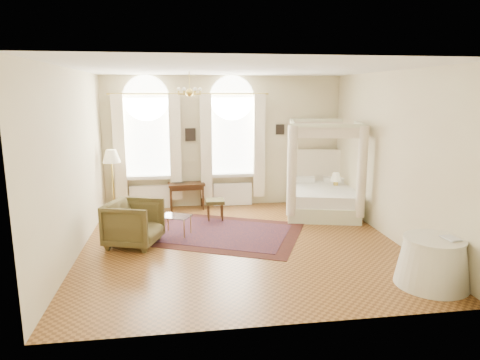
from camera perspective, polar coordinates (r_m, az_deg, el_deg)
The scene contains 18 objects.
ground at distance 8.39m, azimuth 0.19°, elevation -8.50°, with size 6.00×6.00×0.00m, color brown.
room_walls at distance 7.93m, azimuth 0.20°, elevation 5.05°, with size 6.00×6.00×6.00m.
window_left at distance 10.78m, azimuth -12.17°, elevation 3.90°, with size 1.62×0.27×3.29m.
window_right at distance 10.85m, azimuth -1.01°, elevation 4.20°, with size 1.62×0.27×3.29m.
chandelier at distance 9.00m, azimuth -6.76°, elevation 11.66°, with size 0.51×0.45×0.50m.
wall_pictures at distance 10.88m, azimuth -1.67°, elevation 6.36°, with size 2.54×0.03×0.39m.
canopy_bed at distance 10.54m, azimuth 10.83°, elevation -1.65°, with size 2.11×2.38×2.23m.
nightstand at distance 11.05m, azimuth 12.44°, elevation -2.37°, with size 0.37×0.34×0.54m, color #3A2010.
nightstand_lamp at distance 10.90m, azimuth 12.67°, elevation 0.27°, with size 0.27×0.27×0.39m.
writing_desk at distance 10.75m, azimuth -7.15°, elevation -0.92°, with size 0.92×0.52×0.67m.
laptop at distance 10.74m, azimuth -8.24°, elevation -0.35°, with size 0.34×0.22×0.03m, color black.
stool at distance 9.83m, azimuth -3.35°, elevation -3.08°, with size 0.42×0.42×0.48m.
armchair at distance 8.44m, azimuth -13.95°, elevation -5.63°, with size 0.93×0.95×0.87m, color #493E1F.
coffee_table at distance 8.89m, azimuth -8.58°, elevation -4.98°, with size 0.72×0.63×0.41m.
floor_lamp at distance 10.35m, azimuth -16.75°, elevation 2.61°, with size 0.41×0.41×1.59m.
oriental_rug at distance 9.02m, azimuth -2.67°, elevation -7.03°, with size 3.89×3.44×0.01m.
side_table at distance 7.21m, azimuth 24.29°, elevation -9.92°, with size 1.09×1.09×0.74m.
book at distance 7.07m, azimuth 25.66°, elevation -7.10°, with size 0.20×0.27×0.03m, color black.
Camera 1 is at (-1.16, -7.79, 2.89)m, focal length 32.00 mm.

